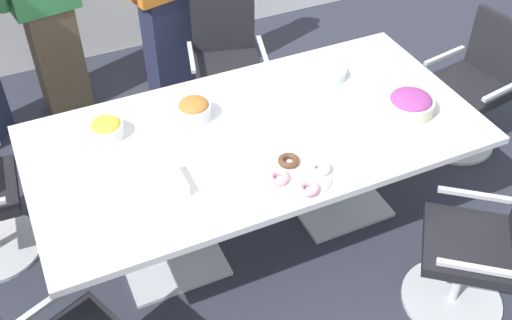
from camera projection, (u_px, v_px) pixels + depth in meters
ground_plane at (256, 227)px, 3.77m from camera, size 10.00×10.00×0.01m
conference_table at (256, 150)px, 3.36m from camera, size 2.40×1.20×0.75m
office_chair_0 at (479, 254)px, 3.09m from camera, size 0.76×0.76×0.91m
office_chair_1 at (472, 92)px, 4.14m from camera, size 0.62×0.62×0.91m
office_chair_2 at (227, 71)px, 4.33m from camera, size 0.66×0.66×0.91m
snack_bowl_chips_yellow at (106, 128)px, 3.21m from camera, size 0.18×0.18×0.11m
snack_bowl_pretzels at (194, 109)px, 3.33m from camera, size 0.19×0.19×0.12m
snack_bowl_candy_mix at (410, 103)px, 3.36m from camera, size 0.26×0.26×0.12m
donut_platter at (299, 175)px, 2.99m from camera, size 0.32×0.32×0.04m
plate_stack at (328, 73)px, 3.64m from camera, size 0.22×0.22×0.05m
napkin_pile at (164, 185)px, 2.93m from camera, size 0.19×0.19×0.06m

